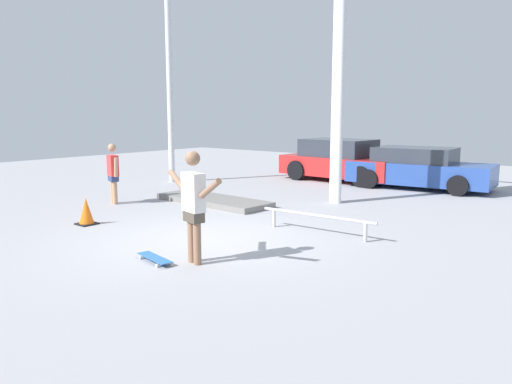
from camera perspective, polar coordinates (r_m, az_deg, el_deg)
ground_plane at (r=9.51m, az=-6.34°, el=-5.43°), size 36.00×36.00×0.00m
skateboarder at (r=7.84m, az=-7.15°, el=-1.06°), size 1.50×0.46×1.79m
skateboard at (r=8.23m, az=-11.51°, el=-7.40°), size 0.86×0.38×0.08m
manual_pad at (r=13.22m, az=-4.90°, el=-0.97°), size 3.40×1.32×0.15m
grind_rail at (r=9.88m, az=6.99°, el=-2.99°), size 2.51×0.15×0.40m
canopy_support_left at (r=15.14m, az=-1.47°, el=15.63°), size 6.70×0.20×6.66m
canopy_support_right at (r=12.07m, az=23.31°, el=16.60°), size 6.70×0.20×6.66m
parked_car_red at (r=17.75m, az=9.68°, el=3.53°), size 4.33×2.19×1.45m
parked_car_blue at (r=16.53m, az=18.08°, el=2.57°), size 4.46×2.21×1.29m
bystander at (r=13.52m, az=-16.03°, el=2.29°), size 0.72×0.33×1.58m
traffic_cone at (r=11.25m, az=-18.83°, el=-2.12°), size 0.39×0.39×0.58m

